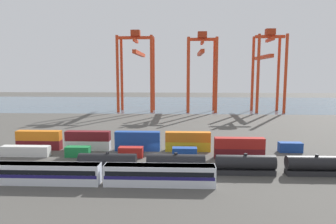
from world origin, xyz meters
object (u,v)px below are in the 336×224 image
at_px(shipping_container_8, 88,145).
at_px(gantry_crane_central, 202,63).
at_px(gantry_crane_west, 137,62).
at_px(gantry_crane_east, 268,63).
at_px(passenger_train, 102,173).
at_px(freight_tank_row, 245,164).
at_px(shipping_container_10, 138,146).

relative_size(shipping_container_8, gantry_crane_central, 0.28).
distance_m(gantry_crane_west, gantry_crane_east, 71.31).
relative_size(passenger_train, shipping_container_8, 3.50).
bearing_deg(gantry_crane_central, gantry_crane_west, 178.74).
bearing_deg(gantry_crane_central, gantry_crane_east, -0.48).
xyz_separation_m(passenger_train, gantry_crane_west, (-9.80, 115.84, 24.94)).
bearing_deg(gantry_crane_east, freight_tank_row, -107.20).
distance_m(shipping_container_10, gantry_crane_east, 109.30).
bearing_deg(shipping_container_8, freight_tank_row, -25.72).
xyz_separation_m(shipping_container_8, gantry_crane_central, (36.44, 89.20, 25.10)).
xyz_separation_m(passenger_train, gantry_crane_central, (25.85, 115.06, 24.25)).
xyz_separation_m(freight_tank_row, shipping_container_8, (-38.77, 18.68, -0.79)).
xyz_separation_m(shipping_container_10, gantry_crane_west, (-12.83, 89.98, 25.79)).
distance_m(shipping_container_8, shipping_container_10, 13.62).
height_order(freight_tank_row, shipping_container_8, freight_tank_row).
xyz_separation_m(freight_tank_row, shipping_container_10, (-25.15, 18.68, -0.79)).
xyz_separation_m(gantry_crane_central, gantry_crane_east, (35.65, -0.30, -0.11)).
distance_m(shipping_container_8, gantry_crane_central, 99.57).
relative_size(gantry_crane_west, gantry_crane_east, 0.99).
relative_size(freight_tank_row, shipping_container_8, 5.79).
bearing_deg(passenger_train, gantry_crane_east, 61.81).
bearing_deg(gantry_crane_central, shipping_container_10, -104.35).
bearing_deg(shipping_container_10, gantry_crane_east, 56.67).
bearing_deg(gantry_crane_central, freight_tank_row, -88.76).
distance_m(passenger_train, shipping_container_8, 27.95).
relative_size(freight_tank_row, gantry_crane_central, 1.64).
distance_m(passenger_train, gantry_crane_east, 132.42).
height_order(freight_tank_row, gantry_crane_east, gantry_crane_east).
xyz_separation_m(freight_tank_row, gantry_crane_central, (-2.34, 107.88, 24.31)).
height_order(freight_tank_row, gantry_crane_central, gantry_crane_central).
bearing_deg(gantry_crane_west, shipping_container_8, -90.50).
bearing_deg(passenger_train, shipping_container_10, 83.31).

